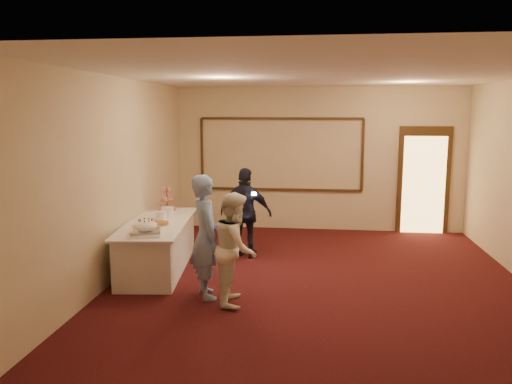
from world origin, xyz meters
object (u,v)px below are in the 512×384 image
plate_stack_b (167,212)px  woman (235,248)px  pavlova_tray (146,228)px  cupcake_stand (167,201)px  tart (161,224)px  man (206,236)px  guest (246,213)px  plate_stack_a (161,216)px  buffet_table (158,245)px

plate_stack_b → woman: size_ratio=0.14×
pavlova_tray → plate_stack_b: 1.12m
cupcake_stand → tart: (0.26, -1.20, -0.13)m
plate_stack_b → man: (0.95, -1.41, -0.02)m
man → guest: bearing=-33.3°
plate_stack_a → woman: (1.42, -1.37, -0.11)m
cupcake_stand → plate_stack_b: (0.20, -0.64, -0.07)m
plate_stack_b → woman: (1.38, -1.56, -0.12)m
buffet_table → tart: tart is taller
cupcake_stand → pavlova_tray: bearing=-82.9°
buffet_table → woman: 1.94m
plate_stack_a → guest: size_ratio=0.11×
woman → plate_stack_a: bearing=40.6°
plate_stack_b → plate_stack_a: bearing=-103.1°
plate_stack_a → tart: plate_stack_a is taller
buffet_table → woman: (1.45, -1.24, 0.35)m
plate_stack_a → guest: (1.27, 0.69, -0.07)m
cupcake_stand → man: 2.35m
pavlova_tray → buffet_table: bearing=96.6°
pavlova_tray → plate_stack_b: size_ratio=2.86×
tart → man: (0.89, -0.84, 0.04)m
tart → woman: (1.32, -1.00, -0.06)m
buffet_table → plate_stack_b: bearing=77.6°
plate_stack_b → cupcake_stand: bearing=107.2°
buffet_table → woman: woman is taller
plate_stack_b → woman: woman is taller
woman → plate_stack_b: bearing=36.0°
pavlova_tray → guest: (1.20, 1.62, -0.08)m
buffet_table → pavlova_tray: pavlova_tray is taller
man → guest: size_ratio=1.08×
pavlova_tray → man: (0.93, -0.29, -0.02)m
plate_stack_a → tart: (0.11, -0.38, -0.04)m
buffet_table → guest: (1.30, 0.83, 0.39)m
man → woman: (0.43, -0.15, -0.10)m
woman → buffet_table: bearing=44.2°
tart → cupcake_stand: bearing=102.1°
woman → guest: size_ratio=0.95×
tart → man: man is taller
plate_stack_a → woman: 1.98m
cupcake_stand → plate_stack_a: 0.84m
cupcake_stand → guest: 1.44m
woman → man: bearing=64.9°
buffet_table → man: man is taller
woman → guest: bearing=-1.2°
buffet_table → man: 1.56m
buffet_table → plate_stack_a: (0.03, 0.14, 0.45)m
cupcake_stand → plate_stack_a: cupcake_stand is taller
tart → pavlova_tray: bearing=-94.2°
man → plate_stack_a: bearing=14.1°
plate_stack_a → woman: bearing=-44.0°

